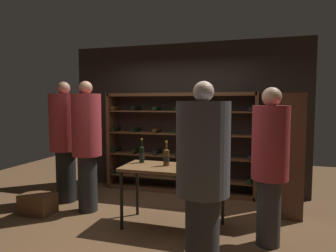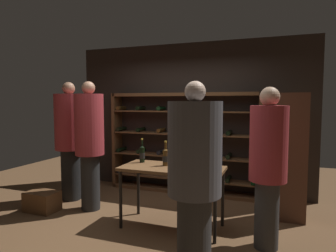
% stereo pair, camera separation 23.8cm
% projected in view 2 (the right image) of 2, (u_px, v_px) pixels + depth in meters
% --- Properties ---
extents(ground_plane, '(9.45, 9.45, 0.00)m').
position_uv_depth(ground_plane, '(154.00, 223.00, 4.11)').
color(ground_plane, brown).
extents(back_wall, '(4.50, 0.10, 2.78)m').
position_uv_depth(back_wall, '(189.00, 118.00, 5.62)').
color(back_wall, black).
rests_on(back_wall, ground).
extents(wine_rack, '(2.82, 0.32, 1.85)m').
position_uv_depth(wine_rack, '(182.00, 143.00, 5.48)').
color(wine_rack, brown).
rests_on(wine_rack, ground).
extents(tasting_table, '(1.36, 0.64, 0.82)m').
position_uv_depth(tasting_table, '(172.00, 173.00, 3.94)').
color(tasting_table, brown).
rests_on(tasting_table, ground).
extents(person_bystander_red_print, '(0.44, 0.44, 2.00)m').
position_uv_depth(person_bystander_red_print, '(90.00, 139.00, 4.58)').
color(person_bystander_red_print, black).
rests_on(person_bystander_red_print, ground).
extents(person_guest_plum_blouse, '(0.50, 0.50, 2.02)m').
position_uv_depth(person_guest_plum_blouse, '(70.00, 135.00, 5.06)').
color(person_guest_plum_blouse, black).
rests_on(person_guest_plum_blouse, ground).
extents(person_guest_khaki, '(0.51, 0.51, 1.88)m').
position_uv_depth(person_guest_khaki, '(195.00, 172.00, 2.77)').
color(person_guest_khaki, '#2D2D2D').
rests_on(person_guest_khaki, ground).
extents(person_bystander_dark_jacket, '(0.42, 0.42, 1.85)m').
position_uv_depth(person_bystander_dark_jacket, '(268.00, 160.00, 3.35)').
color(person_bystander_dark_jacket, '#2F2F2F').
rests_on(person_bystander_dark_jacket, ground).
extents(wine_crate, '(0.49, 0.35, 0.30)m').
position_uv_depth(wine_crate, '(42.00, 201.00, 4.57)').
color(wine_crate, brown).
rests_on(wine_crate, ground).
extents(display_cabinet, '(0.44, 0.36, 1.81)m').
position_uv_depth(display_cabinet, '(290.00, 157.00, 4.21)').
color(display_cabinet, '#4C2D1E').
rests_on(display_cabinet, ground).
extents(wine_bottle_green_slim, '(0.08, 0.08, 0.38)m').
position_uv_depth(wine_bottle_green_slim, '(192.00, 155.00, 4.08)').
color(wine_bottle_green_slim, black).
rests_on(wine_bottle_green_slim, tasting_table).
extents(wine_bottle_black_capsule, '(0.08, 0.08, 0.35)m').
position_uv_depth(wine_bottle_black_capsule, '(142.00, 154.00, 4.23)').
color(wine_bottle_black_capsule, black).
rests_on(wine_bottle_black_capsule, tasting_table).
extents(wine_bottle_amber_reserve, '(0.09, 0.09, 0.34)m').
position_uv_depth(wine_bottle_amber_reserve, '(166.00, 157.00, 4.01)').
color(wine_bottle_amber_reserve, '#4C3314').
rests_on(wine_bottle_amber_reserve, tasting_table).
extents(wine_glass_stemmed_center, '(0.08, 0.08, 0.14)m').
position_uv_depth(wine_glass_stemmed_center, '(186.00, 164.00, 3.65)').
color(wine_glass_stemmed_center, silver).
rests_on(wine_glass_stemmed_center, tasting_table).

